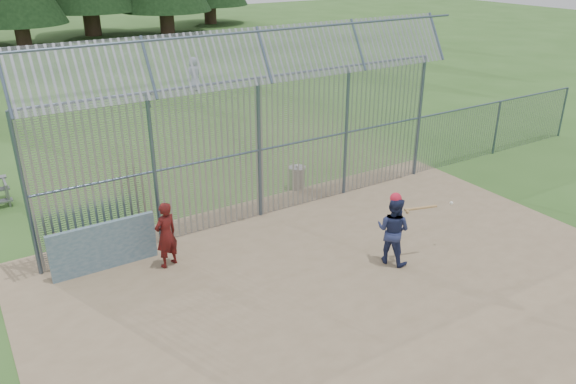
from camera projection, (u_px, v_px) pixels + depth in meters
ground at (332, 270)px, 13.55m from camera, size 120.00×120.00×0.00m
dirt_infield at (344, 279)px, 13.16m from camera, size 14.00×10.00×0.02m
dugout_wall at (104, 246)px, 13.33m from camera, size 2.50×0.12×1.20m
batter at (393, 230)px, 13.52m from camera, size 0.94×1.04×1.73m
onlooker at (166, 235)px, 13.37m from camera, size 0.71×0.57×1.67m
bg_kid_standing at (194, 74)px, 29.89m from camera, size 1.02×0.86×1.78m
bg_kid_seated at (148, 98)px, 26.85m from camera, size 0.61×0.42×0.96m
batting_gear at (401, 200)px, 13.26m from camera, size 1.91×0.44×0.65m
trash_can at (297, 178)px, 17.90m from camera, size 0.56×0.56×0.82m
backstop_fence at (315, 128)px, 16.14m from camera, size 20.09×0.81×5.30m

